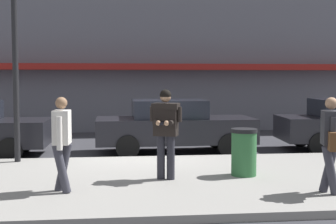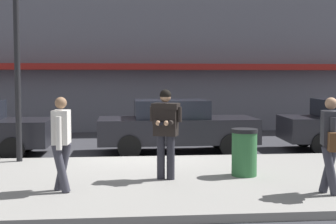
% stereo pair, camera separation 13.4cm
% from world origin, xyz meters
% --- Properties ---
extents(ground_plane, '(80.00, 80.00, 0.00)m').
position_xyz_m(ground_plane, '(0.00, 0.00, 0.00)').
color(ground_plane, '#333338').
extents(sidewalk, '(32.00, 5.30, 0.14)m').
position_xyz_m(sidewalk, '(1.00, -2.85, 0.07)').
color(sidewalk, gray).
rests_on(sidewalk, ground).
extents(curb_paint_line, '(28.00, 0.12, 0.01)m').
position_xyz_m(curb_paint_line, '(1.00, 0.05, 0.00)').
color(curb_paint_line, silver).
rests_on(curb_paint_line, ground).
extents(storefront_facade, '(28.00, 4.70, 11.05)m').
position_xyz_m(storefront_facade, '(1.00, 8.49, 5.51)').
color(storefront_facade, slate).
rests_on(storefront_facade, ground).
extents(parked_sedan_mid, '(4.51, 1.96, 1.54)m').
position_xyz_m(parked_sedan_mid, '(1.07, 1.13, 0.79)').
color(parked_sedan_mid, black).
rests_on(parked_sedan_mid, ground).
extents(man_texting_on_phone, '(0.62, 0.65, 1.81)m').
position_xyz_m(man_texting_on_phone, '(0.40, -3.01, 1.25)').
color(man_texting_on_phone, '#23232B').
rests_on(man_texting_on_phone, sidewalk).
extents(pedestrian_in_light_coat, '(0.34, 0.60, 1.70)m').
position_xyz_m(pedestrian_in_light_coat, '(-1.54, -3.84, 1.11)').
color(pedestrian_in_light_coat, '#33333D').
rests_on(pedestrian_in_light_coat, sidewalk).
extents(pedestrian_with_bag, '(0.40, 0.71, 1.70)m').
position_xyz_m(pedestrian_with_bag, '(3.14, -4.49, 1.11)').
color(pedestrian_with_bag, '#33333D').
rests_on(pedestrian_with_bag, sidewalk).
extents(street_lamp_post, '(0.36, 0.36, 4.88)m').
position_xyz_m(street_lamp_post, '(-2.97, -0.65, 3.14)').
color(street_lamp_post, black).
rests_on(street_lamp_post, sidewalk).
extents(trash_bin, '(0.55, 0.55, 0.98)m').
position_xyz_m(trash_bin, '(2.06, -2.82, 0.63)').
color(trash_bin, '#2D6638').
rests_on(trash_bin, sidewalk).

